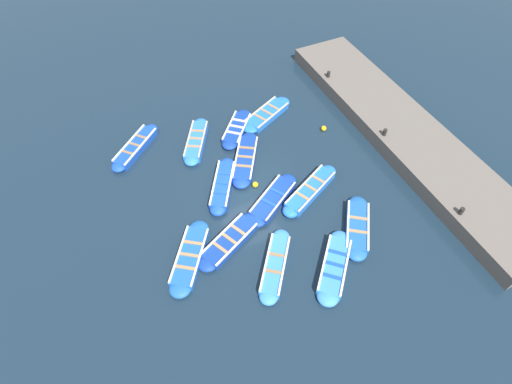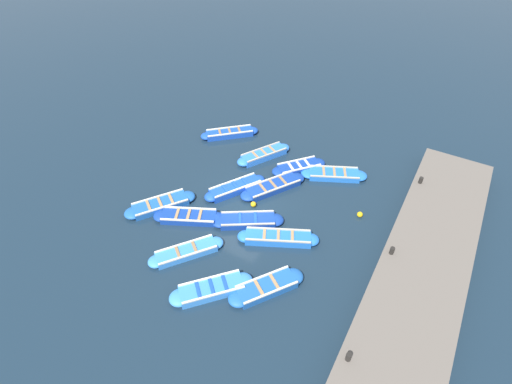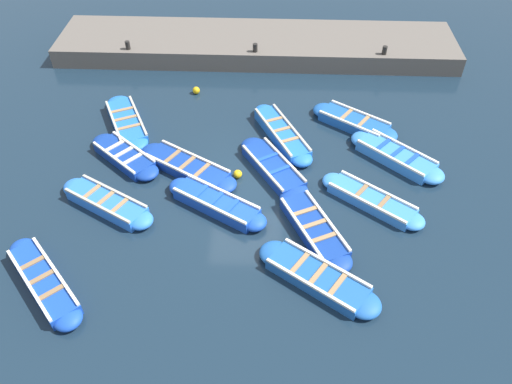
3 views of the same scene
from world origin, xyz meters
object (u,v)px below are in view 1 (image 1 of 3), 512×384
at_px(boat_bow_out, 223,186).
at_px(bollard_mid_north, 385,132).
at_px(boat_alongside, 136,147).
at_px(bollard_north, 461,211).
at_px(boat_outer_right, 237,129).
at_px(boat_drifting, 190,257).
at_px(boat_near_quay, 273,199).
at_px(boat_far_corner, 357,227).
at_px(buoy_orange_near, 255,185).
at_px(boat_inner_gap, 230,241).
at_px(buoy_yellow_far, 121,168).
at_px(bollard_mid_south, 328,74).
at_px(boat_broadside, 310,190).
at_px(boat_centre, 267,114).
at_px(buoy_white_drifting, 324,128).
at_px(boat_stern_in, 334,267).
at_px(boat_mid_row, 245,159).
at_px(boat_tucked, 196,141).
at_px(boat_end_of_row, 275,265).

xyz_separation_m(boat_bow_out, bollard_mid_north, (8.53, -0.84, 0.78)).
xyz_separation_m(boat_alongside, bollard_north, (11.63, -10.54, 0.79)).
distance_m(boat_outer_right, bollard_mid_north, 7.66).
xyz_separation_m(boat_drifting, boat_near_quay, (4.48, 1.26, -0.01)).
relative_size(boat_far_corner, buoy_orange_near, 11.45).
bearing_deg(boat_inner_gap, buoy_yellow_far, 117.77).
height_order(boat_drifting, boat_far_corner, boat_far_corner).
bearing_deg(bollard_north, buoy_yellow_far, 143.17).
distance_m(bollard_mid_north, bollard_mid_south, 5.41).
bearing_deg(boat_broadside, boat_centre, 84.76).
distance_m(boat_broadside, boat_alongside, 9.23).
bearing_deg(boat_outer_right, buoy_white_drifting, -24.06).
relative_size(bollard_north, bollard_mid_north, 1.00).
xyz_separation_m(boat_alongside, boat_bow_out, (3.11, -4.29, 0.01)).
distance_m(boat_centre, boat_stern_in, 9.80).
distance_m(bollard_north, buoy_orange_near, 9.12).
bearing_deg(boat_broadside, boat_mid_row, 121.73).
bearing_deg(boat_mid_row, bollard_north, -47.21).
height_order(boat_stern_in, boat_inner_gap, boat_stern_in).
bearing_deg(boat_centre, buoy_orange_near, -122.17).
height_order(boat_broadside, boat_alongside, boat_broadside).
height_order(boat_drifting, boat_alongside, boat_alongside).
bearing_deg(boat_alongside, boat_stern_in, -61.08).
height_order(boat_inner_gap, buoy_orange_near, boat_inner_gap).
xyz_separation_m(bollard_mid_south, buoy_yellow_far, (-12.66, -1.34, -0.83)).
relative_size(boat_tucked, boat_alongside, 1.06).
xyz_separation_m(boat_mid_row, buoy_yellow_far, (-5.82, 2.09, -0.02)).
bearing_deg(boat_far_corner, bollard_mid_north, 43.42).
height_order(boat_stern_in, buoy_yellow_far, boat_stern_in).
relative_size(boat_drifting, bollard_north, 10.14).
xyz_separation_m(boat_drifting, buoy_yellow_far, (-1.46, 6.22, -0.02)).
relative_size(boat_drifting, boat_stern_in, 1.10).
relative_size(boat_end_of_row, bollard_north, 9.35).
relative_size(boat_mid_row, boat_inner_gap, 1.04).
relative_size(boat_near_quay, boat_outer_right, 1.16).
bearing_deg(boat_alongside, bollard_mid_north, -23.80).
relative_size(boat_bow_out, bollard_mid_south, 9.83).
height_order(boat_outer_right, bollard_mid_north, bollard_mid_north).
bearing_deg(boat_centre, boat_mid_row, -133.37).
bearing_deg(bollard_north, boat_inner_gap, 160.73).
bearing_deg(bollard_mid_south, boat_alongside, -178.63).
height_order(boat_broadside, boat_inner_gap, boat_broadside).
xyz_separation_m(boat_tucked, boat_stern_in, (2.64, -9.28, -0.01)).
bearing_deg(boat_broadside, bollard_mid_south, 53.35).
xyz_separation_m(boat_centre, boat_inner_gap, (-5.03, -6.72, 0.00)).
bearing_deg(boat_end_of_row, buoy_white_drifting, 45.84).
bearing_deg(boat_outer_right, buoy_orange_near, -100.55).
height_order(boat_end_of_row, buoy_yellow_far, boat_end_of_row).
relative_size(boat_stern_in, bollard_north, 9.25).
height_order(bollard_mid_north, buoy_white_drifting, bollard_mid_north).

